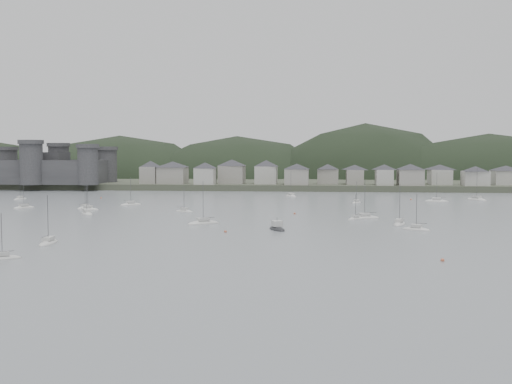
# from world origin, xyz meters

# --- Properties ---
(ground) EXTENTS (900.00, 900.00, 0.00)m
(ground) POSITION_xyz_m (0.00, 0.00, 0.00)
(ground) COLOR slate
(ground) RESTS_ON ground
(far_shore_land) EXTENTS (900.00, 250.00, 3.00)m
(far_shore_land) POSITION_xyz_m (0.00, 295.00, 1.50)
(far_shore_land) COLOR #383D2D
(far_shore_land) RESTS_ON ground
(forested_ridge) EXTENTS (851.55, 103.94, 102.57)m
(forested_ridge) POSITION_xyz_m (4.83, 269.40, -11.28)
(forested_ridge) COLOR black
(forested_ridge) RESTS_ON ground
(castle) EXTENTS (66.00, 43.00, 20.00)m
(castle) POSITION_xyz_m (-120.00, 179.80, 10.96)
(castle) COLOR #363638
(castle) RESTS_ON far_shore_land
(waterfront_town) EXTENTS (451.48, 28.46, 12.92)m
(waterfront_town) POSITION_xyz_m (50.59, 183.34, 8.66)
(waterfront_town) COLOR gray
(waterfront_town) RESTS_ON far_shore_land
(sailboat_lead) EXTENTS (5.37, 5.02, 7.68)m
(sailboat_lead) POSITION_xyz_m (30.73, 51.05, 0.19)
(sailboat_lead) COLOR beige
(sailboat_lead) RESTS_ON ground
(moored_fleet) EXTENTS (243.61, 166.27, 13.64)m
(moored_fleet) POSITION_xyz_m (-0.91, 63.97, 0.18)
(moored_fleet) COLOR beige
(moored_fleet) RESTS_ON ground
(motor_launch_far) EXTENTS (5.73, 8.23, 3.86)m
(motor_launch_far) POSITION_xyz_m (10.11, 25.77, 0.29)
(motor_launch_far) COLOR black
(motor_launch_far) RESTS_ON ground
(mooring_buoys) EXTENTS (126.62, 139.35, 0.70)m
(mooring_buoys) POSITION_xyz_m (-4.36, 58.06, 0.15)
(mooring_buoys) COLOR #B2573B
(mooring_buoys) RESTS_ON ground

